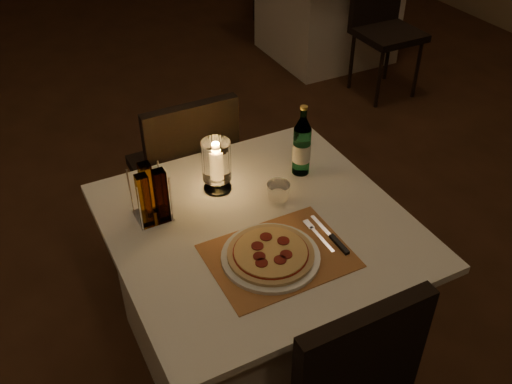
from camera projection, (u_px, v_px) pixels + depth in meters
name	position (u px, v px, depth m)	size (l,w,h in m)	color
floor	(165.00, 309.00, 2.64)	(8.00, 10.00, 0.02)	#432515
main_table	(258.00, 294.00, 2.20)	(1.00, 1.00, 0.74)	white
chair_far	(187.00, 164.00, 2.60)	(0.42, 0.42, 0.90)	black
placemat	(279.00, 256.00, 1.85)	(0.45, 0.34, 0.00)	#BB7541
plate	(271.00, 257.00, 1.83)	(0.32, 0.32, 0.01)	white
pizza	(271.00, 253.00, 1.82)	(0.28, 0.28, 0.02)	#D8B77F
fork	(317.00, 233.00, 1.93)	(0.02, 0.18, 0.00)	silver
knife	(335.00, 240.00, 1.90)	(0.02, 0.22, 0.01)	black
tumbler	(278.00, 194.00, 2.04)	(0.08, 0.08, 0.08)	white
water_bottle	(302.00, 147.00, 2.15)	(0.07, 0.07, 0.29)	#58A473
hurricane_candle	(216.00, 162.00, 2.06)	(0.11, 0.11, 0.21)	white
cruet_caddy	(151.00, 196.00, 1.94)	(0.12, 0.12, 0.21)	white
neighbor_table_right	(326.00, 11.00, 4.68)	(1.00, 1.00, 0.74)	white
neighbor_chair_ra	(383.00, 18.00, 4.07)	(0.42, 0.42, 0.90)	black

